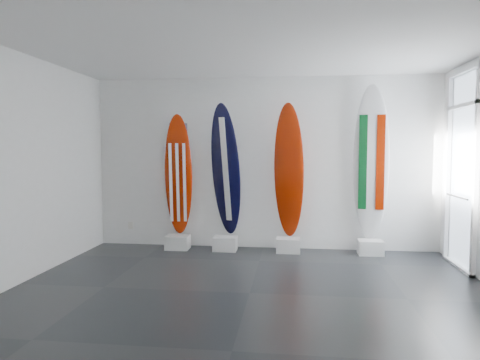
# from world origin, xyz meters

# --- Properties ---
(floor) EXTENTS (6.00, 6.00, 0.00)m
(floor) POSITION_xyz_m (0.00, 0.00, 0.00)
(floor) COLOR black
(floor) RESTS_ON ground
(ceiling) EXTENTS (6.00, 6.00, 0.00)m
(ceiling) POSITION_xyz_m (0.00, 0.00, 3.00)
(ceiling) COLOR white
(ceiling) RESTS_ON wall_back
(wall_back) EXTENTS (6.00, 0.00, 6.00)m
(wall_back) POSITION_xyz_m (0.00, 2.50, 1.50)
(wall_back) COLOR white
(wall_back) RESTS_ON ground
(wall_front) EXTENTS (6.00, 0.00, 6.00)m
(wall_front) POSITION_xyz_m (0.00, -2.50, 1.50)
(wall_front) COLOR white
(wall_front) RESTS_ON ground
(wall_left) EXTENTS (0.00, 5.00, 5.00)m
(wall_left) POSITION_xyz_m (-3.00, 0.00, 1.50)
(wall_left) COLOR white
(wall_left) RESTS_ON ground
(display_block_usa) EXTENTS (0.40, 0.30, 0.24)m
(display_block_usa) POSITION_xyz_m (-1.48, 2.18, 0.12)
(display_block_usa) COLOR white
(display_block_usa) RESTS_ON floor
(surfboard_usa) EXTENTS (0.51, 0.35, 2.12)m
(surfboard_usa) POSITION_xyz_m (-1.48, 2.28, 1.30)
(surfboard_usa) COLOR #9B1C03
(surfboard_usa) RESTS_ON display_block_usa
(display_block_navy) EXTENTS (0.40, 0.30, 0.24)m
(display_block_navy) POSITION_xyz_m (-0.64, 2.18, 0.12)
(display_block_navy) COLOR white
(display_block_navy) RESTS_ON floor
(surfboard_navy) EXTENTS (0.63, 0.60, 2.30)m
(surfboard_navy) POSITION_xyz_m (-0.64, 2.28, 1.38)
(surfboard_navy) COLOR black
(surfboard_navy) RESTS_ON display_block_navy
(display_block_swiss) EXTENTS (0.40, 0.30, 0.24)m
(display_block_swiss) POSITION_xyz_m (0.44, 2.18, 0.12)
(display_block_swiss) COLOR white
(display_block_swiss) RESTS_ON floor
(surfboard_swiss) EXTENTS (0.57, 0.38, 2.29)m
(surfboard_swiss) POSITION_xyz_m (0.44, 2.28, 1.38)
(surfboard_swiss) COLOR #9B1C03
(surfboard_swiss) RESTS_ON display_block_swiss
(display_block_italy) EXTENTS (0.40, 0.30, 0.24)m
(display_block_italy) POSITION_xyz_m (1.80, 2.18, 0.12)
(display_block_italy) COLOR white
(display_block_italy) RESTS_ON floor
(surfboard_italy) EXTENTS (0.61, 0.29, 2.57)m
(surfboard_italy) POSITION_xyz_m (1.80, 2.28, 1.53)
(surfboard_italy) COLOR white
(surfboard_italy) RESTS_ON display_block_italy
(wall_outlet) EXTENTS (0.09, 0.02, 0.13)m
(wall_outlet) POSITION_xyz_m (-2.45, 2.48, 0.35)
(wall_outlet) COLOR silver
(wall_outlet) RESTS_ON wall_back
(glass_door) EXTENTS (0.12, 1.16, 2.85)m
(glass_door) POSITION_xyz_m (2.97, 1.55, 1.43)
(glass_door) COLOR white
(glass_door) RESTS_ON floor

